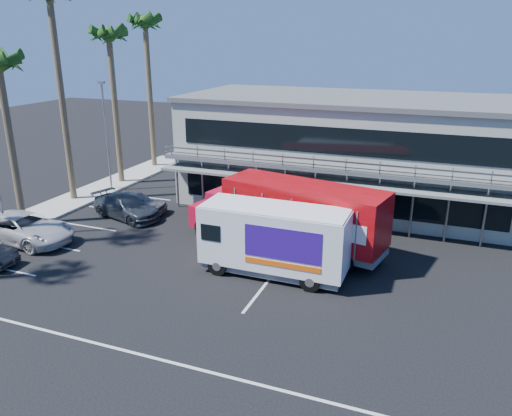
% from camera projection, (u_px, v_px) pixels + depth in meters
% --- Properties ---
extents(ground, '(120.00, 120.00, 0.00)m').
position_uv_depth(ground, '(220.00, 285.00, 23.41)').
color(ground, black).
rests_on(ground, ground).
extents(building, '(22.40, 12.00, 7.30)m').
position_uv_depth(building, '(350.00, 150.00, 34.39)').
color(building, '#9DA597').
rests_on(building, ground).
extents(curb_strip, '(3.00, 32.00, 0.16)m').
position_uv_depth(curb_strip, '(57.00, 208.00, 33.80)').
color(curb_strip, '#A5A399').
rests_on(curb_strip, ground).
extents(palm_d, '(2.80, 2.80, 14.75)m').
position_uv_depth(palm_d, '(51.00, 8.00, 31.51)').
color(palm_d, brown).
rests_on(palm_d, ground).
extents(palm_e, '(2.80, 2.80, 12.25)m').
position_uv_depth(palm_e, '(109.00, 44.00, 36.48)').
color(palm_e, brown).
rests_on(palm_e, ground).
extents(palm_f, '(2.80, 2.80, 13.25)m').
position_uv_depth(palm_f, '(146.00, 32.00, 41.18)').
color(palm_f, brown).
rests_on(palm_f, ground).
extents(light_pole_far, '(0.50, 0.25, 8.09)m').
position_uv_depth(light_pole_far, '(106.00, 131.00, 36.50)').
color(light_pole_far, gray).
rests_on(light_pole_far, ground).
extents(red_truck, '(11.56, 4.85, 3.79)m').
position_uv_depth(red_truck, '(291.00, 213.00, 26.66)').
color(red_truck, '#A70D27').
rests_on(red_truck, ground).
extents(white_van, '(7.09, 2.49, 3.46)m').
position_uv_depth(white_van, '(274.00, 239.00, 23.90)').
color(white_van, white).
rests_on(white_van, ground).
extents(parked_car_c, '(6.05, 3.03, 1.64)m').
position_uv_depth(parked_car_c, '(24.00, 228.00, 28.11)').
color(parked_car_c, silver).
rests_on(parked_car_c, ground).
extents(parked_car_d, '(5.42, 3.40, 1.46)m').
position_uv_depth(parked_car_d, '(126.00, 207.00, 31.94)').
color(parked_car_d, '#2A3138').
rests_on(parked_car_d, ground).
extents(parked_car_e, '(4.48, 2.46, 1.44)m').
position_uv_depth(parked_car_e, '(135.00, 203.00, 32.77)').
color(parked_car_e, slate).
rests_on(parked_car_e, ground).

